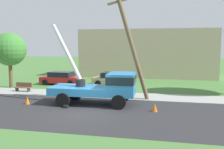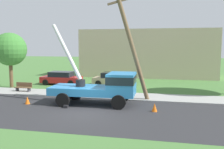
{
  "view_description": "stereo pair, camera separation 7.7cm",
  "coord_description": "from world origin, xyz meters",
  "px_view_note": "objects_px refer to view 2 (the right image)",
  "views": [
    {
      "loc": [
        4.88,
        -15.01,
        4.36
      ],
      "look_at": [
        1.07,
        3.2,
        2.13
      ],
      "focal_mm": 39.87,
      "sensor_mm": 36.0,
      "label": 1
    },
    {
      "loc": [
        4.95,
        -14.99,
        4.36
      ],
      "look_at": [
        1.07,
        3.2,
        2.13
      ],
      "focal_mm": 39.87,
      "sensor_mm": 36.0,
      "label": 2
    }
  ],
  "objects_px": {
    "leaning_utility_pole": "(131,43)",
    "roadside_tree_near": "(10,49)",
    "parked_sedan_tan": "(114,79)",
    "utility_truck": "(104,86)",
    "traffic_cone_ahead": "(155,107)",
    "park_bench": "(23,87)",
    "parked_sedan_red": "(61,78)",
    "traffic_cone_behind": "(27,100)"
  },
  "relations": [
    {
      "from": "utility_truck",
      "to": "traffic_cone_behind",
      "type": "height_order",
      "value": "utility_truck"
    },
    {
      "from": "traffic_cone_behind",
      "to": "parked_sedan_tan",
      "type": "xyz_separation_m",
      "value": [
        4.59,
        9.46,
        0.43
      ]
    },
    {
      "from": "traffic_cone_behind",
      "to": "parked_sedan_red",
      "type": "bearing_deg",
      "value": 97.86
    },
    {
      "from": "parked_sedan_red",
      "to": "utility_truck",
      "type": "bearing_deg",
      "value": -49.64
    },
    {
      "from": "parked_sedan_tan",
      "to": "park_bench",
      "type": "relative_size",
      "value": 2.81
    },
    {
      "from": "leaning_utility_pole",
      "to": "traffic_cone_ahead",
      "type": "relative_size",
      "value": 15.54
    },
    {
      "from": "traffic_cone_ahead",
      "to": "utility_truck",
      "type": "bearing_deg",
      "value": 161.95
    },
    {
      "from": "utility_truck",
      "to": "parked_sedan_red",
      "type": "height_order",
      "value": "utility_truck"
    },
    {
      "from": "leaning_utility_pole",
      "to": "park_bench",
      "type": "height_order",
      "value": "leaning_utility_pole"
    },
    {
      "from": "roadside_tree_near",
      "to": "park_bench",
      "type": "bearing_deg",
      "value": -38.67
    },
    {
      "from": "leaning_utility_pole",
      "to": "roadside_tree_near",
      "type": "height_order",
      "value": "leaning_utility_pole"
    },
    {
      "from": "traffic_cone_ahead",
      "to": "roadside_tree_near",
      "type": "distance_m",
      "value": 16.55
    },
    {
      "from": "traffic_cone_ahead",
      "to": "traffic_cone_behind",
      "type": "xyz_separation_m",
      "value": [
        -9.3,
        0.16,
        0.0
      ]
    },
    {
      "from": "roadside_tree_near",
      "to": "parked_sedan_tan",
      "type": "bearing_deg",
      "value": 17.53
    },
    {
      "from": "traffic_cone_behind",
      "to": "park_bench",
      "type": "xyz_separation_m",
      "value": [
        -2.84,
        4.12,
        0.18
      ]
    },
    {
      "from": "traffic_cone_ahead",
      "to": "roadside_tree_near",
      "type": "height_order",
      "value": "roadside_tree_near"
    },
    {
      "from": "leaning_utility_pole",
      "to": "park_bench",
      "type": "xyz_separation_m",
      "value": [
        -10.19,
        1.47,
        -4.0
      ]
    },
    {
      "from": "traffic_cone_ahead",
      "to": "park_bench",
      "type": "height_order",
      "value": "park_bench"
    },
    {
      "from": "park_bench",
      "to": "traffic_cone_behind",
      "type": "bearing_deg",
      "value": -55.42
    },
    {
      "from": "traffic_cone_ahead",
      "to": "park_bench",
      "type": "distance_m",
      "value": 12.87
    },
    {
      "from": "parked_sedan_red",
      "to": "parked_sedan_tan",
      "type": "bearing_deg",
      "value": 3.43
    },
    {
      "from": "utility_truck",
      "to": "park_bench",
      "type": "distance_m",
      "value": 9.03
    },
    {
      "from": "parked_sedan_red",
      "to": "park_bench",
      "type": "xyz_separation_m",
      "value": [
        -1.58,
        -4.99,
        -0.25
      ]
    },
    {
      "from": "park_bench",
      "to": "leaning_utility_pole",
      "type": "bearing_deg",
      "value": -8.21
    },
    {
      "from": "traffic_cone_ahead",
      "to": "traffic_cone_behind",
      "type": "distance_m",
      "value": 9.3
    },
    {
      "from": "utility_truck",
      "to": "traffic_cone_behind",
      "type": "xyz_separation_m",
      "value": [
        -5.6,
        -1.04,
        -1.13
      ]
    },
    {
      "from": "parked_sedan_tan",
      "to": "parked_sedan_red",
      "type": "bearing_deg",
      "value": -176.57
    },
    {
      "from": "leaning_utility_pole",
      "to": "traffic_cone_ahead",
      "type": "xyz_separation_m",
      "value": [
        1.95,
        -2.81,
        -4.18
      ]
    },
    {
      "from": "traffic_cone_ahead",
      "to": "roadside_tree_near",
      "type": "xyz_separation_m",
      "value": [
        -14.81,
        6.43,
        3.61
      ]
    },
    {
      "from": "utility_truck",
      "to": "roadside_tree_near",
      "type": "height_order",
      "value": "utility_truck"
    },
    {
      "from": "utility_truck",
      "to": "leaning_utility_pole",
      "type": "relative_size",
      "value": 0.78
    },
    {
      "from": "leaning_utility_pole",
      "to": "parked_sedan_tan",
      "type": "xyz_separation_m",
      "value": [
        -2.76,
        6.81,
        -3.75
      ]
    },
    {
      "from": "traffic_cone_ahead",
      "to": "parked_sedan_tan",
      "type": "height_order",
      "value": "parked_sedan_tan"
    },
    {
      "from": "utility_truck",
      "to": "park_bench",
      "type": "relative_size",
      "value": 4.27
    },
    {
      "from": "parked_sedan_red",
      "to": "roadside_tree_near",
      "type": "distance_m",
      "value": 6.03
    },
    {
      "from": "traffic_cone_behind",
      "to": "leaning_utility_pole",
      "type": "bearing_deg",
      "value": 19.83
    },
    {
      "from": "traffic_cone_behind",
      "to": "parked_sedan_tan",
      "type": "relative_size",
      "value": 0.12
    },
    {
      "from": "parked_sedan_tan",
      "to": "park_bench",
      "type": "xyz_separation_m",
      "value": [
        -7.43,
        -5.34,
        -0.25
      ]
    },
    {
      "from": "parked_sedan_red",
      "to": "roadside_tree_near",
      "type": "height_order",
      "value": "roadside_tree_near"
    },
    {
      "from": "leaning_utility_pole",
      "to": "parked_sedan_red",
      "type": "bearing_deg",
      "value": 143.12
    },
    {
      "from": "traffic_cone_ahead",
      "to": "parked_sedan_red",
      "type": "xyz_separation_m",
      "value": [
        -10.55,
        9.27,
        0.43
      ]
    },
    {
      "from": "parked_sedan_red",
      "to": "park_bench",
      "type": "height_order",
      "value": "parked_sedan_red"
    }
  ]
}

